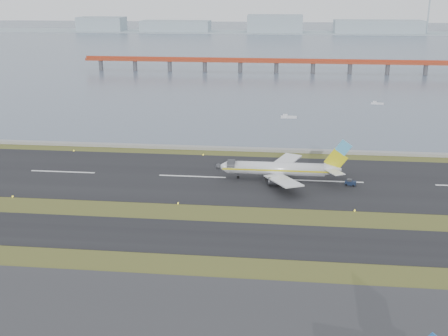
{
  "coord_description": "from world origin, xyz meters",
  "views": [
    {
      "loc": [
        26.83,
        -126.02,
        53.19
      ],
      "look_at": [
        10.37,
        22.0,
        5.61
      ],
      "focal_mm": 45.0,
      "sensor_mm": 36.0,
      "label": 1
    }
  ],
  "objects": [
    {
      "name": "ground",
      "position": [
        0.0,
        0.0,
        0.0
      ],
      "size": [
        1000.0,
        1000.0,
        0.0
      ],
      "primitive_type": "plane",
      "color": "#384518",
      "rests_on": "ground"
    },
    {
      "name": "taxiway_strip",
      "position": [
        0.0,
        -12.0,
        0.05
      ],
      "size": [
        1000.0,
        18.0,
        0.1
      ],
      "primitive_type": "cube",
      "color": "black",
      "rests_on": "ground"
    },
    {
      "name": "runway_strip",
      "position": [
        0.0,
        30.0,
        0.05
      ],
      "size": [
        1000.0,
        45.0,
        0.1
      ],
      "primitive_type": "cube",
      "color": "black",
      "rests_on": "ground"
    },
    {
      "name": "seawall",
      "position": [
        0.0,
        60.0,
        0.5
      ],
      "size": [
        1000.0,
        2.5,
        1.0
      ],
      "primitive_type": "cube",
      "color": "#979692",
      "rests_on": "ground"
    },
    {
      "name": "bay_water",
      "position": [
        0.0,
        460.0,
        0.0
      ],
      "size": [
        1400.0,
        800.0,
        1.3
      ],
      "primitive_type": "cube",
      "color": "#4D5A6E",
      "rests_on": "ground"
    },
    {
      "name": "red_pier",
      "position": [
        20.0,
        250.0,
        7.28
      ],
      "size": [
        260.0,
        5.0,
        10.2
      ],
      "color": "#9E351B",
      "rests_on": "ground"
    },
    {
      "name": "far_shoreline",
      "position": [
        13.62,
        620.0,
        6.07
      ],
      "size": [
        1400.0,
        80.0,
        60.5
      ],
      "color": "#96A7B1",
      "rests_on": "ground"
    },
    {
      "name": "airliner",
      "position": [
        26.2,
        29.74,
        3.46
      ],
      "size": [
        38.52,
        32.89,
        12.8
      ],
      "color": "silver",
      "rests_on": "ground"
    },
    {
      "name": "pushback_tug",
      "position": [
        45.86,
        27.09,
        0.91
      ],
      "size": [
        3.29,
        2.47,
        1.88
      ],
      "rotation": [
        0.0,
        0.0,
        -0.31
      ],
      "color": "#121D33",
      "rests_on": "ground"
    },
    {
      "name": "workboat_near",
      "position": [
        28.17,
        113.18,
        0.52
      ],
      "size": [
        6.83,
        2.16,
        1.66
      ],
      "rotation": [
        0.0,
        0.0,
        -0.0
      ],
      "color": "silver",
      "rests_on": "ground"
    },
    {
      "name": "workboat_far",
      "position": [
        70.82,
        148.51,
        0.47
      ],
      "size": [
        6.3,
        2.92,
        1.47
      ],
      "rotation": [
        0.0,
        0.0,
        -0.17
      ],
      "color": "silver",
      "rests_on": "ground"
    }
  ]
}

